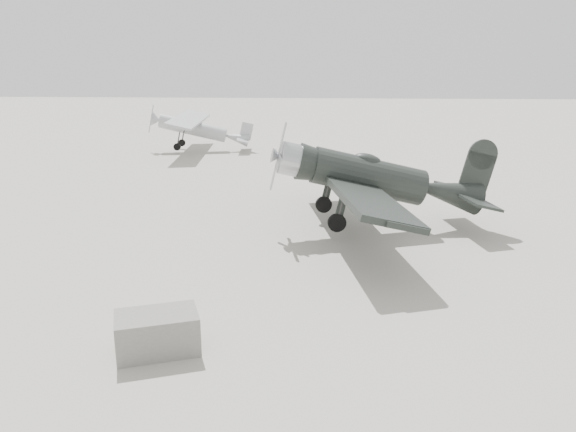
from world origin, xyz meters
TOP-DOWN VIEW (x-y plane):
  - ground at (0.00, 0.00)m, footprint 160.00×160.00m
  - lowwing_monoplane at (4.18, 5.11)m, footprint 8.21×11.41m
  - highwing_monoplane at (-6.56, 23.27)m, footprint 6.95×9.79m
  - equipment_block at (-1.28, -4.21)m, footprint 2.00×1.62m

SIDE VIEW (x-z plane):
  - ground at x=0.00m, z-range 0.00..0.00m
  - equipment_block at x=-1.28m, z-range 0.00..0.87m
  - highwing_monoplane at x=-6.56m, z-range 0.35..3.12m
  - lowwing_monoplane at x=4.18m, z-range 0.11..3.77m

